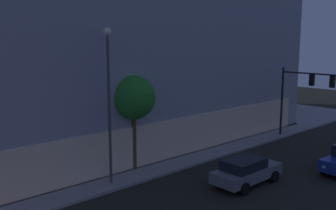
{
  "coord_description": "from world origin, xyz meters",
  "views": [
    {
      "loc": [
        -4.25,
        -10.14,
        7.81
      ],
      "look_at": [
        7.88,
        3.24,
        4.84
      ],
      "focal_mm": 39.44,
      "sensor_mm": 36.0,
      "label": 1
    }
  ],
  "objects_px": {
    "modern_building": "(89,20)",
    "car_grey": "(246,171)",
    "street_lamp_sidewalk": "(109,89)",
    "sidewalk_tree": "(133,98)",
    "traffic_light_far_corner": "(303,89)"
  },
  "relations": [
    {
      "from": "traffic_light_far_corner",
      "to": "sidewalk_tree",
      "type": "distance_m",
      "value": 14.85
    },
    {
      "from": "traffic_light_far_corner",
      "to": "car_grey",
      "type": "distance_m",
      "value": 12.07
    },
    {
      "from": "street_lamp_sidewalk",
      "to": "car_grey",
      "type": "bearing_deg",
      "value": -41.07
    },
    {
      "from": "sidewalk_tree",
      "to": "car_grey",
      "type": "height_order",
      "value": "sidewalk_tree"
    },
    {
      "from": "street_lamp_sidewalk",
      "to": "sidewalk_tree",
      "type": "distance_m",
      "value": 2.83
    },
    {
      "from": "modern_building",
      "to": "car_grey",
      "type": "relative_size",
      "value": 7.35
    },
    {
      "from": "modern_building",
      "to": "street_lamp_sidewalk",
      "type": "xyz_separation_m",
      "value": [
        -5.98,
        -12.04,
        -4.42
      ]
    },
    {
      "from": "traffic_light_far_corner",
      "to": "sidewalk_tree",
      "type": "height_order",
      "value": "sidewalk_tree"
    },
    {
      "from": "sidewalk_tree",
      "to": "car_grey",
      "type": "relative_size",
      "value": 1.3
    },
    {
      "from": "modern_building",
      "to": "sidewalk_tree",
      "type": "height_order",
      "value": "modern_building"
    },
    {
      "from": "traffic_light_far_corner",
      "to": "street_lamp_sidewalk",
      "type": "height_order",
      "value": "street_lamp_sidewalk"
    },
    {
      "from": "traffic_light_far_corner",
      "to": "car_grey",
      "type": "bearing_deg",
      "value": -166.04
    },
    {
      "from": "modern_building",
      "to": "street_lamp_sidewalk",
      "type": "height_order",
      "value": "modern_building"
    },
    {
      "from": "sidewalk_tree",
      "to": "modern_building",
      "type": "bearing_deg",
      "value": 72.11
    },
    {
      "from": "street_lamp_sidewalk",
      "to": "modern_building",
      "type": "bearing_deg",
      "value": 63.57
    }
  ]
}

